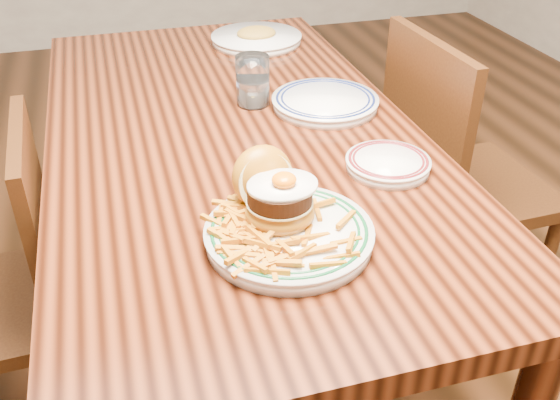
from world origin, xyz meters
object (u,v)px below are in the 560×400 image
object	(u,v)px
table	(234,160)
side_plate	(388,163)
chair_left	(3,290)
chair_right	(452,178)
main_plate	(284,219)

from	to	relation	value
table	side_plate	xyz separation A→B (m)	(0.27, -0.29, 0.10)
chair_left	chair_right	distance (m)	1.23
chair_right	side_plate	xyz separation A→B (m)	(-0.38, -0.32, 0.28)
side_plate	main_plate	bearing A→B (deg)	-166.79
chair_left	chair_right	bearing A→B (deg)	3.02
table	chair_left	size ratio (longest dim) A/B	1.91
table	side_plate	size ratio (longest dim) A/B	9.04
chair_left	side_plate	distance (m)	0.92
chair_right	side_plate	bearing A→B (deg)	38.57
table	main_plate	distance (m)	0.47
table	chair_left	xyz separation A→B (m)	(-0.57, -0.08, -0.21)
chair_right	table	bearing A→B (deg)	1.16
table	main_plate	size ratio (longest dim) A/B	5.13
main_plate	chair_left	bearing A→B (deg)	136.47
chair_right	side_plate	distance (m)	0.57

